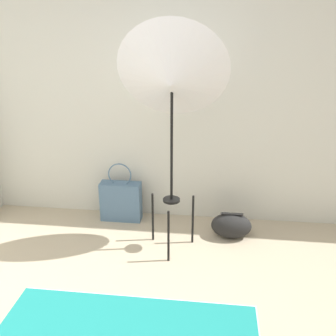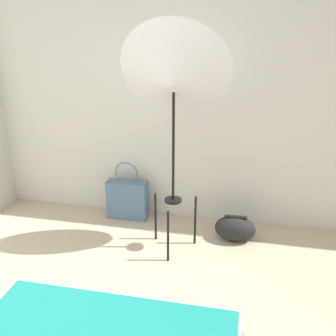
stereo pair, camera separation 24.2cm
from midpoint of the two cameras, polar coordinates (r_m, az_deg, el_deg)
wall_back at (r=3.68m, az=2.15°, el=11.69°), size 8.00×0.05×2.60m
photo_umbrella at (r=3.01m, az=3.19°, el=12.76°), size 0.88×0.58×1.91m
tote_bag at (r=3.93m, az=-4.17°, el=-4.54°), size 0.40×0.15×0.60m
duffel_bag at (r=3.65m, az=11.61°, el=-8.61°), size 0.37×0.23×0.24m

